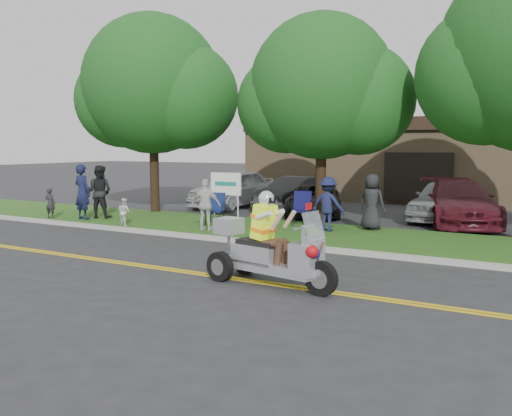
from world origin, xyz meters
The scene contains 24 objects.
ground centered at (0.00, 0.00, 0.00)m, with size 120.00×120.00×0.00m, color #28282B.
centerline_near centered at (0.00, -0.58, 0.01)m, with size 60.00×0.10×0.01m, color gold.
centerline_far centered at (0.00, -0.42, 0.01)m, with size 60.00×0.10×0.01m, color gold.
curb centered at (0.00, 3.05, 0.06)m, with size 60.00×0.25×0.12m, color #A8A89E.
grass_verge centered at (0.00, 5.20, 0.06)m, with size 60.00×4.00×0.10m, color #224C14.
commercial_building centered at (2.00, 18.98, 2.01)m, with size 18.00×8.20×4.00m.
tree_left centered at (-6.44, 7.03, 4.85)m, with size 6.62×5.40×7.78m.
tree_mid centered at (0.55, 7.23, 4.43)m, with size 5.88×4.80×7.05m.
business_sign centered at (-2.90, 6.60, 1.26)m, with size 1.25×0.06×1.75m.
trike_scooter centered at (2.61, -0.59, 0.65)m, with size 2.83×1.15×1.86m.
lawn_chair_a centered at (-2.44, 5.24, 0.69)m, with size 0.67×0.68×1.04m.
lawn_chair_b centered at (0.18, 6.40, 0.73)m, with size 0.73×0.75×1.12m.
spectator_adult_left centered at (-7.19, 3.89, 1.08)m, with size 0.71×0.47×1.96m, color #131837.
spectator_adult_mid centered at (-6.94, 4.46, 1.06)m, with size 0.92×0.72×1.90m, color black.
spectator_adult_right centered at (-1.94, 3.93, 0.90)m, with size 0.94×0.39×1.60m, color silver.
spectator_chair_a centered at (1.38, 5.68, 0.94)m, with size 1.07×0.62×1.66m, color #181C44.
spectator_chair_b centered at (2.47, 6.57, 0.98)m, with size 0.86×0.56×1.75m, color black.
child_left centered at (-8.50, 3.57, 0.65)m, with size 0.40×0.26×1.09m, color black.
child_right centered at (-4.79, 3.40, 0.56)m, with size 0.45×0.35×0.92m, color silver.
parked_car_far_left centered at (-5.00, 10.55, 0.83)m, with size 1.97×4.90×1.67m, color silver.
parked_car_left centered at (-2.28, 10.97, 0.69)m, with size 1.47×4.22×1.39m, color #333336.
parked_car_mid centered at (-0.76, 9.54, 0.61)m, with size 2.03×4.40×1.22m, color black.
parked_car_right centered at (4.50, 9.90, 0.76)m, with size 2.14×5.27×1.53m, color #55131F.
parked_car_far_right centered at (4.00, 10.48, 0.77)m, with size 1.83×4.54×1.55m, color #98999E.
Camera 1 is at (7.47, -9.79, 2.74)m, focal length 38.00 mm.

